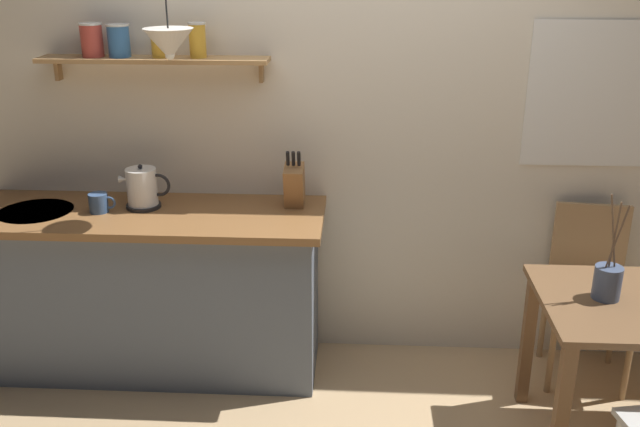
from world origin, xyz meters
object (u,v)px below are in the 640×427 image
at_px(knife_block, 294,184).
at_px(dining_chair_far, 588,283).
at_px(pendant_lamp, 169,44).
at_px(twig_vase, 607,281).
at_px(electric_kettle, 143,188).
at_px(coffee_mug_by_sink, 99,203).

bearing_deg(knife_block, dining_chair_far, -0.24).
relative_size(dining_chair_far, pendant_lamp, 1.57).
xyz_separation_m(twig_vase, knife_block, (-1.42, 0.61, 0.22)).
relative_size(dining_chair_far, electric_kettle, 3.52).
relative_size(twig_vase, knife_block, 1.58).
distance_m(twig_vase, pendant_lamp, 2.22).
bearing_deg(pendant_lamp, knife_block, 20.84).
bearing_deg(knife_block, electric_kettle, -175.86).
xyz_separation_m(coffee_mug_by_sink, pendant_lamp, (0.44, -0.07, 0.80)).
bearing_deg(dining_chair_far, knife_block, 179.76).
height_order(twig_vase, pendant_lamp, pendant_lamp).
relative_size(dining_chair_far, twig_vase, 1.92).
height_order(dining_chair_far, coffee_mug_by_sink, coffee_mug_by_sink).
bearing_deg(dining_chair_far, electric_kettle, -178.78).
distance_m(dining_chair_far, coffee_mug_by_sink, 2.58).
xyz_separation_m(knife_block, pendant_lamp, (-0.54, -0.21, 0.73)).
xyz_separation_m(dining_chair_far, coffee_mug_by_sink, (-2.54, -0.13, 0.45)).
distance_m(twig_vase, electric_kettle, 2.28).
bearing_deg(electric_kettle, knife_block, 4.14).
bearing_deg(coffee_mug_by_sink, electric_kettle, 21.56).
height_order(dining_chair_far, pendant_lamp, pendant_lamp).
relative_size(twig_vase, electric_kettle, 1.83).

